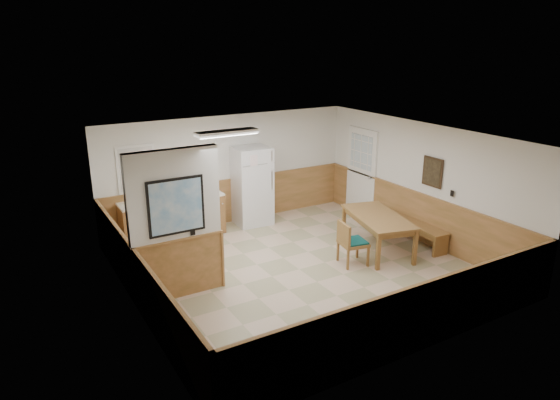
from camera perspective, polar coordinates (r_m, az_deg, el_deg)
ground at (r=9.42m, az=2.21°, el=-7.91°), size 6.00×6.00×0.00m
ceiling at (r=8.62m, az=2.41°, el=7.20°), size 6.00×6.00×0.02m
back_wall at (r=11.47m, az=-5.81°, el=3.46°), size 6.00×0.02×2.50m
right_wall at (r=10.80m, az=15.85°, el=1.92°), size 0.02×6.00×2.50m
left_wall at (r=7.83m, az=-16.56°, el=-4.23°), size 0.02×6.00×2.50m
wainscot_back at (r=11.67m, az=-5.65°, el=-0.13°), size 6.00×0.04×1.00m
wainscot_right at (r=11.00m, az=15.45°, el=-1.85°), size 0.04×6.00×1.00m
wainscot_left at (r=8.14m, az=-15.95°, el=-9.10°), size 0.04×6.00×1.00m
partition_wall at (r=8.20m, az=-11.83°, el=-2.97°), size 1.50×0.20×2.50m
kitchen_counter at (r=10.99m, az=-10.70°, el=-1.73°), size 2.20×0.61×1.00m
exterior_door at (r=12.16m, az=9.26°, el=3.18°), size 0.07×1.02×2.15m
kitchen_window at (r=10.71m, az=-16.07°, el=3.44°), size 0.80×0.04×1.00m
wall_painting at (r=10.50m, az=17.03°, el=3.07°), size 0.04×0.50×0.60m
fluorescent_fixture at (r=9.38m, az=-6.10°, el=7.66°), size 1.20×0.30×0.09m
refrigerator at (r=11.41m, az=-3.22°, el=1.62°), size 0.83×0.74×1.80m
dining_table at (r=10.15m, az=11.14°, el=-2.26°), size 1.30×1.93×0.75m
dining_bench at (r=10.87m, az=15.08°, el=-2.93°), size 0.50×1.72×0.45m
dining_chair at (r=9.50m, az=7.89°, el=-4.57°), size 0.74×0.57×0.85m
fire_extinguisher at (r=10.99m, az=-8.70°, el=1.86°), size 0.14×0.14×0.44m
soap_bottle at (r=10.50m, az=-15.86°, el=0.20°), size 0.10×0.10×0.25m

